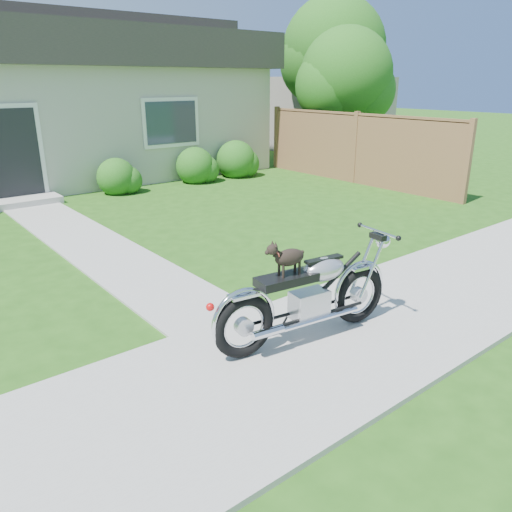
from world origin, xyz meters
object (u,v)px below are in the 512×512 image
Objects in this scene: potted_plant_right at (112,178)px; fence at (355,148)px; tree_far at (338,55)px; motorcycle_with_dog at (309,294)px; house at (38,100)px; tree_near at (351,79)px.

fence is at bearing -25.87° from potted_plant_right.
tree_far reaches higher than potted_plant_right.
motorcycle_with_dog is (-1.46, -8.40, 0.15)m from potted_plant_right.
fence reaches higher than potted_plant_right.
house is 2.31× the size of tree_far.
tree_far reaches higher than house.
house is at bearing 149.44° from tree_near.
tree_far is 9.49m from potted_plant_right.
motorcycle_with_dog is at bearing -138.12° from tree_far.
potted_plant_right is (-7.29, 1.17, -2.31)m from tree_near.
fence is 5.50m from tree_far.
tree_near is at bearing 47.51° from motorcycle_with_dog.
tree_near is 5.32× the size of potted_plant_right.
potted_plant_right is at bearing 88.11° from motorcycle_with_dog.
tree_far is 2.46× the size of motorcycle_with_dog.
tree_near is (1.52, 1.63, 1.76)m from fence.
house reaches higher than motorcycle_with_dog.
house is 2.99× the size of tree_near.
tree_near is 11.55m from motorcycle_with_dog.
motorcycle_with_dog is (-0.93, -11.84, -1.61)m from house.
tree_near is 7.74m from potted_plant_right.
fence is 8.36× the size of potted_plant_right.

